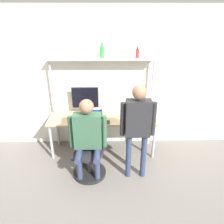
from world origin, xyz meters
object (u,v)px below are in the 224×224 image
at_px(monitor, 85,99).
at_px(office_chair, 90,159).
at_px(cell_phone, 108,122).
at_px(bottle_red, 137,53).
at_px(bottle_clear, 69,54).
at_px(person_seated, 88,133).
at_px(person_standing, 138,122).
at_px(laptop, 94,118).
at_px(bottle_green, 102,52).

distance_m(monitor, office_chair, 1.17).
bearing_deg(monitor, cell_phone, -42.98).
distance_m(bottle_red, bottle_clear, 1.22).
height_order(monitor, bottle_clear, bottle_clear).
bearing_deg(person_seated, person_standing, -3.69).
relative_size(laptop, bottle_red, 1.54).
relative_size(office_chair, person_seated, 0.66).
xyz_separation_m(office_chair, bottle_clear, (-0.37, 0.90, 1.62)).
distance_m(monitor, bottle_green, 0.94).
distance_m(bottle_green, bottle_clear, 0.59).
bearing_deg(person_standing, person_seated, 176.31).
height_order(laptop, bottle_clear, bottle_clear).
relative_size(cell_phone, bottle_green, 0.59).
xyz_separation_m(monitor, person_standing, (0.89, -0.96, -0.01)).
relative_size(office_chair, bottle_clear, 4.72).
distance_m(cell_phone, person_standing, 0.78).
bearing_deg(bottle_green, person_standing, -60.86).
height_order(cell_phone, person_standing, person_standing).
bearing_deg(bottle_red, person_seated, -132.36).
distance_m(cell_phone, person_seated, 0.61).
bearing_deg(laptop, bottle_clear, 141.07).
distance_m(cell_phone, bottle_red, 1.34).
distance_m(cell_phone, office_chair, 0.73).
bearing_deg(bottle_clear, bottle_green, 0.00).
xyz_separation_m(cell_phone, bottle_green, (-0.09, 0.43, 1.17)).
distance_m(laptop, bottle_clear, 1.23).
relative_size(cell_phone, bottle_red, 0.77).
distance_m(laptop, person_seated, 0.59).
xyz_separation_m(monitor, laptop, (0.18, -0.33, -0.25)).
height_order(office_chair, bottle_clear, bottle_clear).
height_order(bottle_green, bottle_red, bottle_green).
xyz_separation_m(monitor, bottle_green, (0.34, 0.03, 0.88)).
xyz_separation_m(laptop, bottle_red, (0.78, 0.35, 1.10)).
relative_size(monitor, bottle_green, 2.11).
xyz_separation_m(monitor, office_chair, (0.12, -0.87, -0.77)).
height_order(office_chair, person_standing, person_standing).
distance_m(person_standing, bottle_green, 1.44).
bearing_deg(office_chair, person_seated, -103.97).
relative_size(monitor, person_seated, 0.39).
xyz_separation_m(bottle_green, bottle_clear, (-0.59, 0.00, -0.03)).
height_order(bottle_green, bottle_clear, bottle_green).
bearing_deg(person_seated, bottle_green, 76.13).
relative_size(laptop, cell_phone, 2.00).
bearing_deg(cell_phone, monitor, 137.02).
height_order(cell_phone, bottle_clear, bottle_clear).
bearing_deg(bottle_clear, person_seated, -68.97).
xyz_separation_m(laptop, cell_phone, (0.25, -0.08, -0.05)).
bearing_deg(cell_phone, person_seated, -122.58).
height_order(monitor, laptop, monitor).
relative_size(laptop, bottle_green, 1.18).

